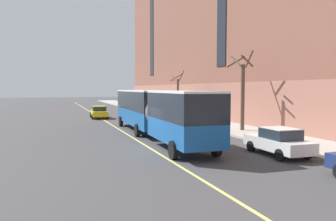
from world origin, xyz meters
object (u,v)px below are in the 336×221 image
(parked_car_red_3, at_px, (193,121))
(parked_car_white_4, at_px, (278,141))
(parked_car_green_2, at_px, (133,108))
(parked_car_silver_0, at_px, (161,114))
(street_tree_mid_block, at_px, (242,90))
(street_tree_far_uptown, at_px, (178,94))
(taxi_cab, at_px, (99,112))
(city_bus, at_px, (154,110))

(parked_car_red_3, distance_m, parked_car_white_4, 12.33)
(parked_car_green_2, xyz_separation_m, parked_car_red_3, (0.29, -22.47, -0.00))
(parked_car_silver_0, bearing_deg, street_tree_mid_block, -72.70)
(street_tree_mid_block, xyz_separation_m, street_tree_far_uptown, (0.03, 15.60, -0.59))
(street_tree_mid_block, height_order, street_tree_far_uptown, street_tree_mid_block)
(parked_car_silver_0, bearing_deg, parked_car_white_4, -89.97)
(parked_car_silver_0, distance_m, street_tree_far_uptown, 5.82)
(parked_car_silver_0, height_order, street_tree_far_uptown, street_tree_far_uptown)
(parked_car_red_3, height_order, taxi_cab, same)
(parked_car_green_2, bearing_deg, parked_car_white_4, -89.86)
(parked_car_green_2, height_order, street_tree_mid_block, street_tree_mid_block)
(parked_car_red_3, relative_size, street_tree_far_uptown, 0.74)
(city_bus, xyz_separation_m, taxi_cab, (-1.90, 17.75, -1.31))
(taxi_cab, xyz_separation_m, street_tree_far_uptown, (10.06, -1.69, 2.26))
(city_bus, distance_m, street_tree_far_uptown, 18.04)
(parked_car_red_3, bearing_deg, city_bus, -145.12)
(city_bus, relative_size, street_tree_mid_block, 2.84)
(parked_car_white_4, bearing_deg, taxi_cab, 103.43)
(parked_car_red_3, relative_size, taxi_cab, 0.95)
(parked_car_white_4, bearing_deg, parked_car_green_2, 90.14)
(parked_car_silver_0, height_order, parked_car_white_4, same)
(city_bus, relative_size, parked_car_red_3, 4.44)
(parked_car_white_4, xyz_separation_m, street_tree_far_uptown, (3.66, 25.12, 2.26))
(street_tree_far_uptown, bearing_deg, parked_car_red_3, -105.11)
(street_tree_mid_block, bearing_deg, parked_car_white_4, -110.87)
(parked_car_silver_0, xyz_separation_m, parked_car_white_4, (0.01, -21.21, 0.00))
(parked_car_silver_0, bearing_deg, taxi_cab, 138.77)
(parked_car_white_4, distance_m, taxi_cab, 27.56)
(street_tree_mid_block, relative_size, street_tree_far_uptown, 1.15)
(parked_car_red_3, height_order, street_tree_far_uptown, street_tree_far_uptown)
(city_bus, distance_m, street_tree_mid_block, 8.28)
(street_tree_mid_block, distance_m, street_tree_far_uptown, 15.61)
(city_bus, height_order, parked_car_white_4, city_bus)
(city_bus, distance_m, parked_car_white_4, 10.20)
(city_bus, xyz_separation_m, parked_car_red_3, (4.70, 3.28, -1.31))
(city_bus, height_order, taxi_cab, city_bus)
(city_bus, bearing_deg, parked_car_red_3, 34.88)
(parked_car_green_2, relative_size, parked_car_red_3, 1.07)
(city_bus, bearing_deg, parked_car_green_2, 80.28)
(taxi_cab, relative_size, street_tree_far_uptown, 0.77)
(parked_car_white_4, height_order, taxi_cab, same)
(taxi_cab, distance_m, street_tree_far_uptown, 10.44)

